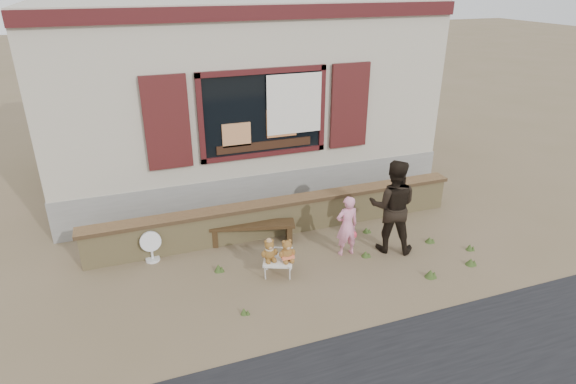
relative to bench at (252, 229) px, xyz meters
name	(u,v)px	position (x,y,z in m)	size (l,w,h in m)	color
ground	(300,258)	(0.61, -0.80, -0.28)	(80.00, 80.00, 0.00)	brown
shopfront	(232,89)	(0.61, 3.69, 1.71)	(8.04, 5.13, 4.00)	#B6A993
brick_wall	(281,216)	(0.61, 0.20, 0.06)	(7.10, 0.36, 0.67)	tan
bench	(252,229)	(0.00, 0.00, 0.00)	(1.55, 0.70, 0.39)	#322111
folding_chair	(278,261)	(0.10, -1.13, -0.03)	(0.58, 0.55, 0.28)	white
teddy_bear_left	(269,249)	(-0.03, -1.08, 0.19)	(0.27, 0.23, 0.37)	brown
teddy_bear_right	(287,250)	(0.23, -1.19, 0.19)	(0.27, 0.24, 0.38)	brown
child	(347,226)	(1.42, -0.92, 0.27)	(0.40, 0.26, 1.10)	pink
adult	(393,206)	(2.21, -1.03, 0.55)	(0.82, 0.64, 1.68)	black
fan_left	(151,246)	(-1.77, 0.00, 0.00)	(0.35, 0.24, 0.57)	white
fan_right	(391,206)	(2.85, 0.00, -0.03)	(0.33, 0.21, 0.51)	silver
grass_tufts	(389,257)	(2.01, -1.38, -0.22)	(4.46, 1.82, 0.14)	#374D1F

